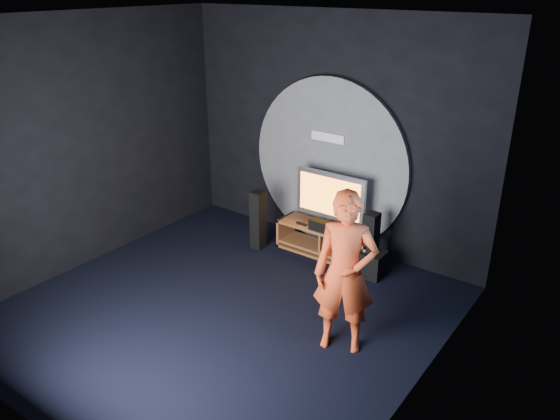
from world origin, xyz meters
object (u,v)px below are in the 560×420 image
object	(u,v)px
tower_speaker_right	(370,244)
media_console	(327,243)
tower_speaker_left	(258,220)
subwoofer	(372,264)
player	(345,273)
tv	(330,198)

from	to	relation	value
tower_speaker_right	media_console	bearing A→B (deg)	171.33
tower_speaker_left	subwoofer	bearing A→B (deg)	7.51
tower_speaker_left	tower_speaker_right	bearing A→B (deg)	8.87
tower_speaker_left	tower_speaker_right	distance (m)	1.79
tower_speaker_right	player	xyz separation A→B (m)	(0.53, -1.66, 0.47)
tower_speaker_left	player	distance (m)	2.72
tv	subwoofer	xyz separation A→B (m)	(0.85, -0.22, -0.73)
tower_speaker_right	subwoofer	size ratio (longest dim) A/B	2.53
tower_speaker_right	player	size ratio (longest dim) A/B	0.49
tower_speaker_right	subwoofer	xyz separation A→B (m)	(0.07, -0.03, -0.28)
media_console	tower_speaker_right	xyz separation A→B (m)	(0.77, -0.12, 0.27)
tower_speaker_left	subwoofer	xyz separation A→B (m)	(1.83, 0.24, -0.28)
media_console	player	size ratio (longest dim) A/B	0.82
tv	player	xyz separation A→B (m)	(1.31, -1.84, 0.03)
player	tv	bearing A→B (deg)	101.79
tv	subwoofer	size ratio (longest dim) A/B	3.09
media_console	tv	bearing A→B (deg)	95.59
media_console	subwoofer	xyz separation A→B (m)	(0.84, -0.15, -0.01)
tv	tower_speaker_left	size ratio (longest dim) A/B	1.22
tower_speaker_left	tv	bearing A→B (deg)	25.07
media_console	tower_speaker_left	world-z (taller)	tower_speaker_left
media_console	player	distance (m)	2.32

